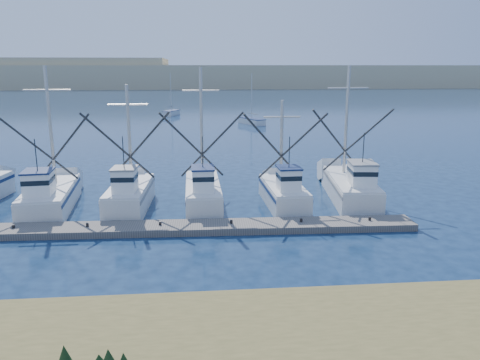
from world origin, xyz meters
name	(u,v)px	position (x,y,z in m)	size (l,w,h in m)	color
ground	(334,269)	(0.00, 0.00, 0.00)	(500.00, 500.00, 0.00)	#0C1D35
floating_dock	(160,228)	(-8.31, 5.82, 0.19)	(28.95, 1.93, 0.39)	#67615C
dune_ridge	(209,76)	(0.00, 210.00, 5.00)	(360.00, 60.00, 10.00)	tan
trawler_fleet	(163,193)	(-8.46, 10.74, 0.95)	(29.36, 8.97, 9.12)	silver
sailboat_near	(252,121)	(2.74, 56.42, 0.49)	(4.01, 6.15, 8.10)	silver
sailboat_far	(171,113)	(-11.02, 71.83, 0.50)	(3.23, 5.04, 8.10)	silver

